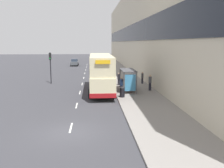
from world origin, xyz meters
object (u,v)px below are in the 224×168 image
object	(u,v)px
pedestrian_2	(142,78)
pedestrian_at_shelter	(150,82)
pedestrian_3	(121,85)
pedestrian_4	(135,83)
traffic_light_far_kerb	(50,63)
double_decker_bus_near	(101,72)
car_0	(96,62)
car_1	(75,62)
bus_shelter	(130,76)
litter_bin	(122,92)
pedestrian_1	(119,79)

from	to	relation	value
pedestrian_2	pedestrian_at_shelter	bearing A→B (deg)	-90.58
pedestrian_at_shelter	pedestrian_3	xyz separation A→B (m)	(-3.57, -1.43, -0.03)
pedestrian_4	traffic_light_far_kerb	xyz separation A→B (m)	(-10.80, 6.94, 1.92)
pedestrian_2	pedestrian_4	bearing A→B (deg)	-110.54
double_decker_bus_near	car_0	world-z (taller)	double_decker_bus_near
pedestrian_4	pedestrian_at_shelter	bearing A→B (deg)	5.49
car_1	pedestrian_2	world-z (taller)	pedestrian_2
bus_shelter	car_0	world-z (taller)	bus_shelter
bus_shelter	litter_bin	world-z (taller)	bus_shelter
car_1	traffic_light_far_kerb	world-z (taller)	traffic_light_far_kerb
bus_shelter	pedestrian_1	distance (m)	4.52
pedestrian_1	litter_bin	distance (m)	7.45
pedestrian_1	traffic_light_far_kerb	xyz separation A→B (m)	(-9.34, 2.77, 2.00)
litter_bin	traffic_light_far_kerb	world-z (taller)	traffic_light_far_kerb
litter_bin	traffic_light_far_kerb	size ratio (longest dim) A/B	0.24
car_0	double_decker_bus_near	bearing A→B (deg)	-89.84
car_0	pedestrian_3	bearing A→B (deg)	-86.34
car_0	car_1	bearing A→B (deg)	-171.02
double_decker_bus_near	pedestrian_2	distance (m)	7.56
bus_shelter	pedestrian_at_shelter	distance (m)	2.64
pedestrian_1	pedestrian_3	xyz separation A→B (m)	(-0.24, -5.42, 0.09)
double_decker_bus_near	pedestrian_at_shelter	bearing A→B (deg)	-3.14
car_0	pedestrian_3	distance (m)	36.29
pedestrian_2	litter_bin	distance (m)	9.19
pedestrian_1	pedestrian_3	size ratio (longest dim) A/B	0.91
car_1	pedestrian_at_shelter	bearing A→B (deg)	108.43
car_1	litter_bin	distance (m)	38.14
pedestrian_1	pedestrian_at_shelter	bearing A→B (deg)	-50.16
double_decker_bus_near	pedestrian_3	bearing A→B (deg)	-38.21
pedestrian_at_shelter	traffic_light_far_kerb	distance (m)	14.48
bus_shelter	pedestrian_3	world-z (taller)	bus_shelter
car_1	litter_bin	bearing A→B (deg)	101.48
double_decker_bus_near	car_0	size ratio (longest dim) A/B	2.53
bus_shelter	pedestrian_1	size ratio (longest dim) A/B	2.56
pedestrian_3	double_decker_bus_near	bearing A→B (deg)	141.79
pedestrian_2	car_0	bearing A→B (deg)	101.25
car_0	pedestrian_4	size ratio (longest dim) A/B	2.56
pedestrian_1	double_decker_bus_near	bearing A→B (deg)	-123.89
car_1	pedestrian_3	world-z (taller)	pedestrian_3
car_1	bus_shelter	bearing A→B (deg)	104.42
bus_shelter	pedestrian_2	bearing A→B (deg)	64.38
bus_shelter	car_1	xyz separation A→B (m)	(-8.81, 34.29, -1.03)
car_0	pedestrian_1	distance (m)	30.90
pedestrian_1	pedestrian_3	distance (m)	5.42
double_decker_bus_near	pedestrian_2	bearing A→B (deg)	38.35
car_1	pedestrian_2	bearing A→B (deg)	111.39
double_decker_bus_near	traffic_light_far_kerb	xyz separation A→B (m)	(-6.88, 6.44, 0.69)
car_1	pedestrian_4	world-z (taller)	pedestrian_4
bus_shelter	pedestrian_3	bearing A→B (deg)	-135.25
car_0	pedestrian_4	distance (m)	35.19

